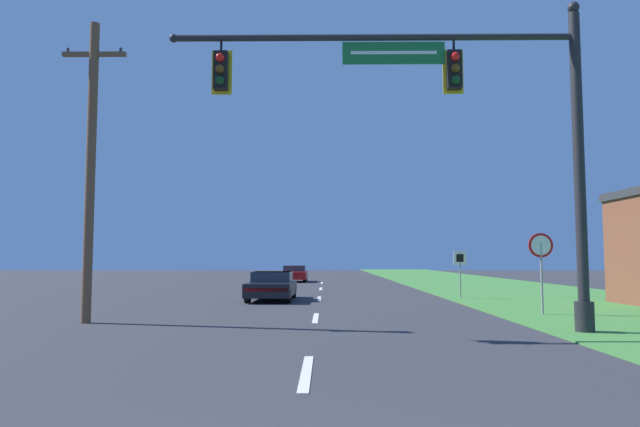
{
  "coord_description": "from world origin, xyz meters",
  "views": [
    {
      "loc": [
        0.31,
        -2.97,
        1.76
      ],
      "look_at": [
        0.0,
        25.9,
        4.03
      ],
      "focal_mm": 32.0,
      "sensor_mm": 36.0,
      "label": 1
    }
  ],
  "objects_px": {
    "signal_mast": "(475,126)",
    "stop_sign": "(541,255)",
    "car_ahead": "(272,286)",
    "far_car": "(295,274)",
    "route_sign_post": "(460,264)",
    "utility_pole_near": "(91,165)"
  },
  "relations": [
    {
      "from": "signal_mast",
      "to": "stop_sign",
      "type": "height_order",
      "value": "signal_mast"
    },
    {
      "from": "car_ahead",
      "to": "far_car",
      "type": "bearing_deg",
      "value": 90.25
    },
    {
      "from": "signal_mast",
      "to": "stop_sign",
      "type": "xyz_separation_m",
      "value": [
        3.08,
        4.18,
        -3.08
      ]
    },
    {
      "from": "stop_sign",
      "to": "route_sign_post",
      "type": "xyz_separation_m",
      "value": [
        -0.88,
        7.0,
        -0.34
      ]
    },
    {
      "from": "utility_pole_near",
      "to": "far_car",
      "type": "bearing_deg",
      "value": 81.22
    },
    {
      "from": "car_ahead",
      "to": "utility_pole_near",
      "type": "height_order",
      "value": "utility_pole_near"
    },
    {
      "from": "route_sign_post",
      "to": "stop_sign",
      "type": "bearing_deg",
      "value": -82.83
    },
    {
      "from": "route_sign_post",
      "to": "car_ahead",
      "type": "bearing_deg",
      "value": -175.15
    },
    {
      "from": "signal_mast",
      "to": "stop_sign",
      "type": "distance_m",
      "value": 6.04
    },
    {
      "from": "far_car",
      "to": "route_sign_post",
      "type": "relative_size",
      "value": 2.08
    },
    {
      "from": "route_sign_post",
      "to": "utility_pole_near",
      "type": "relative_size",
      "value": 0.24
    },
    {
      "from": "car_ahead",
      "to": "stop_sign",
      "type": "height_order",
      "value": "stop_sign"
    },
    {
      "from": "far_car",
      "to": "route_sign_post",
      "type": "distance_m",
      "value": 19.82
    },
    {
      "from": "signal_mast",
      "to": "far_car",
      "type": "relative_size",
      "value": 2.41
    },
    {
      "from": "signal_mast",
      "to": "stop_sign",
      "type": "bearing_deg",
      "value": 53.63
    },
    {
      "from": "far_car",
      "to": "utility_pole_near",
      "type": "distance_m",
      "value": 27.78
    },
    {
      "from": "far_car",
      "to": "stop_sign",
      "type": "height_order",
      "value": "stop_sign"
    },
    {
      "from": "car_ahead",
      "to": "route_sign_post",
      "type": "height_order",
      "value": "route_sign_post"
    },
    {
      "from": "signal_mast",
      "to": "car_ahead",
      "type": "distance_m",
      "value": 12.79
    },
    {
      "from": "car_ahead",
      "to": "stop_sign",
      "type": "distance_m",
      "value": 11.03
    },
    {
      "from": "stop_sign",
      "to": "far_car",
      "type": "bearing_deg",
      "value": 109.86
    },
    {
      "from": "signal_mast",
      "to": "route_sign_post",
      "type": "xyz_separation_m",
      "value": [
        2.2,
        11.18,
        -3.42
      ]
    }
  ]
}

